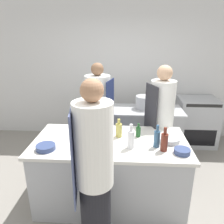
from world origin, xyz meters
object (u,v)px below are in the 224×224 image
(bottle_wine, at_px, (164,142))
(chef_at_prep_near, at_px, (94,175))
(bottle_olive_oil, at_px, (131,139))
(bottle_sauce, at_px, (119,130))
(bottle_vinegar, at_px, (138,131))
(oven_range, at_px, (196,121))
(bowl_mixing_large, at_px, (182,151))
(bowl_ceramic_blue, at_px, (46,147))
(chef_at_stove, at_px, (99,118))
(chef_at_pass_far, at_px, (160,124))
(bowl_prep_small, at_px, (169,139))
(stockpot, at_px, (144,102))
(cup, at_px, (100,131))
(bottle_cooking_oil, at_px, (157,138))

(bottle_wine, bearing_deg, chef_at_prep_near, -142.79)
(bottle_olive_oil, distance_m, bottle_wine, 0.38)
(chef_at_prep_near, bearing_deg, bottle_sauce, -21.68)
(bottle_vinegar, bearing_deg, bottle_olive_oil, -108.55)
(oven_range, relative_size, bowl_mixing_large, 5.30)
(bottle_sauce, bearing_deg, bowl_ceramic_blue, -154.83)
(oven_range, bearing_deg, bottle_olive_oil, -125.34)
(chef_at_stove, relative_size, bottle_olive_oil, 5.87)
(oven_range, relative_size, bottle_vinegar, 5.24)
(chef_at_prep_near, relative_size, chef_at_pass_far, 1.04)
(bottle_vinegar, xyz_separation_m, bowl_prep_small, (0.37, -0.11, -0.04))
(bottle_sauce, bearing_deg, stockpot, 70.48)
(bowl_ceramic_blue, relative_size, stockpot, 0.70)
(chef_at_pass_far, xyz_separation_m, stockpot, (-0.19, 0.70, 0.12))
(bottle_wine, bearing_deg, chef_at_stove, 130.22)
(chef_at_stove, bearing_deg, stockpot, 135.46)
(cup, xyz_separation_m, stockpot, (0.67, 1.11, 0.06))
(oven_range, height_order, bowl_mixing_large, oven_range)
(chef_at_stove, relative_size, cup, 18.28)
(bowl_prep_small, relative_size, stockpot, 0.84)
(chef_at_pass_far, xyz_separation_m, bottle_wine, (-0.08, -0.80, 0.12))
(bowl_mixing_large, xyz_separation_m, bowl_ceramic_blue, (-1.53, -0.00, 0.00))
(bottle_cooking_oil, distance_m, cup, 0.77)
(bowl_ceramic_blue, bearing_deg, stockpot, 51.60)
(bottle_olive_oil, xyz_separation_m, bottle_wine, (0.37, -0.04, -0.01))
(bottle_olive_oil, relative_size, bottle_sauce, 1.22)
(chef_at_stove, height_order, chef_at_pass_far, chef_at_pass_far)
(bottle_wine, height_order, bowl_mixing_large, bottle_wine)
(oven_range, height_order, bottle_olive_oil, bottle_olive_oil)
(oven_range, xyz_separation_m, chef_at_pass_far, (-0.91, -1.16, 0.40))
(bottle_wine, bearing_deg, oven_range, 63.18)
(chef_at_prep_near, xyz_separation_m, bowl_mixing_large, (0.91, 0.49, 0.00))
(chef_at_stove, relative_size, bottle_wine, 6.17)
(chef_at_pass_far, xyz_separation_m, bowl_mixing_large, (0.11, -0.86, 0.04))
(bottle_olive_oil, bearing_deg, chef_at_stove, 116.48)
(bottle_cooking_oil, bearing_deg, chef_at_pass_far, 77.83)
(chef_at_prep_near, relative_size, bowl_prep_small, 6.83)
(bowl_mixing_large, distance_m, bowl_ceramic_blue, 1.53)
(chef_at_stove, xyz_separation_m, bottle_cooking_oil, (0.79, -0.94, 0.13))
(oven_range, relative_size, chef_at_pass_far, 0.54)
(bottle_vinegar, xyz_separation_m, bottle_cooking_oil, (0.20, -0.26, 0.04))
(oven_range, relative_size, cup, 9.95)
(oven_range, bearing_deg, bowl_prep_small, -117.23)
(chef_at_prep_near, bearing_deg, bowl_ceramic_blue, 43.21)
(chef_at_prep_near, bearing_deg, bottle_cooking_oil, -54.80)
(bowl_mixing_large, bearing_deg, chef_at_pass_far, 97.10)
(bottle_wine, relative_size, bottle_cooking_oil, 1.03)
(chef_at_prep_near, height_order, chef_at_stove, chef_at_prep_near)
(chef_at_prep_near, xyz_separation_m, bowl_ceramic_blue, (-0.62, 0.48, 0.00))
(bowl_mixing_large, bearing_deg, stockpot, 100.67)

